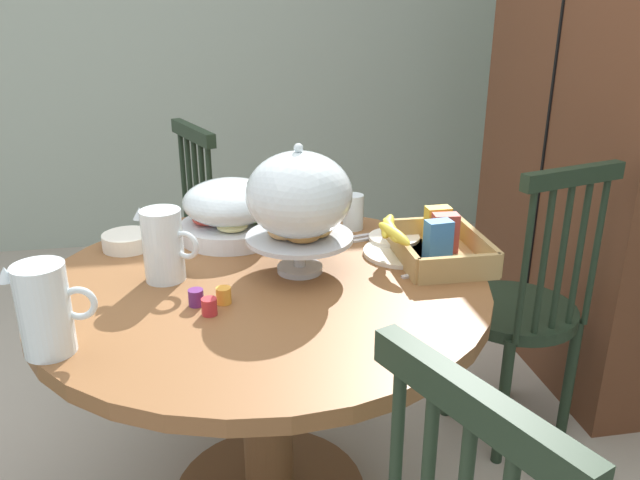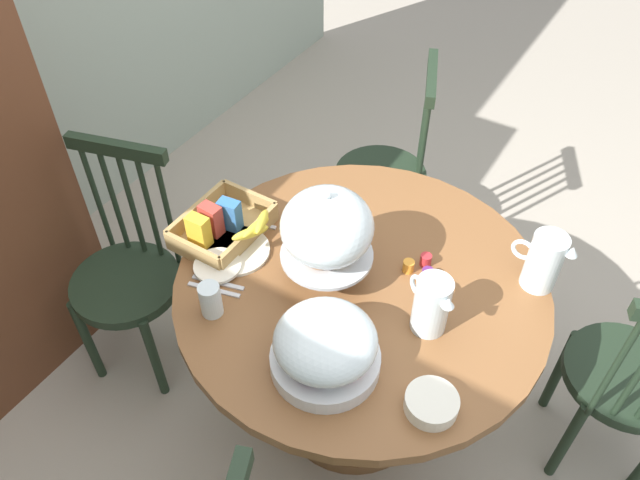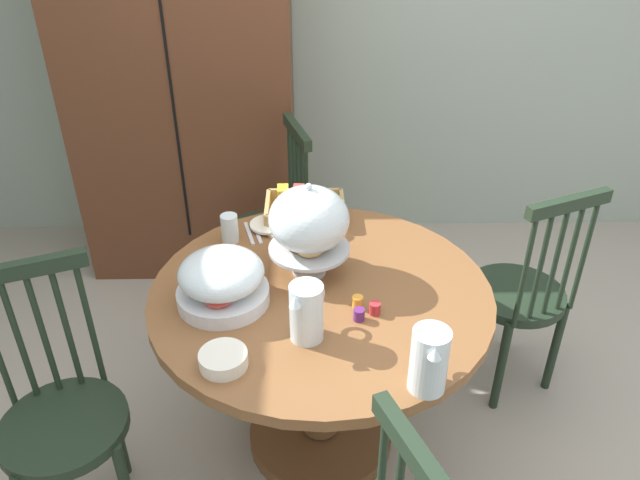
{
  "view_description": "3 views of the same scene",
  "coord_description": "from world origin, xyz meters",
  "px_view_note": "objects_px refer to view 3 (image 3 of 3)",
  "views": [
    {
      "loc": [
        1.37,
        -0.01,
        1.43
      ],
      "look_at": [
        -0.13,
        0.25,
        0.84
      ],
      "focal_mm": 35.85,
      "sensor_mm": 36.0,
      "label": 1
    },
    {
      "loc": [
        -1.26,
        -0.46,
        2.18
      ],
      "look_at": [
        -0.13,
        0.25,
        0.84
      ],
      "focal_mm": 34.94,
      "sensor_mm": 36.0,
      "label": 2
    },
    {
      "loc": [
        -0.16,
        -1.57,
        1.96
      ],
      "look_at": [
        -0.13,
        0.25,
        0.84
      ],
      "focal_mm": 34.45,
      "sensor_mm": 36.0,
      "label": 3
    }
  ],
  "objects_px": {
    "china_plate_small": "(269,224)",
    "windsor_chair_by_cabinet": "(519,297)",
    "milk_pitcher": "(307,314)",
    "fruit_platter_covered": "(222,280)",
    "windsor_chair_far_side": "(63,421)",
    "pastry_stand_with_dome": "(309,223)",
    "wooden_armoire": "(184,88)",
    "cereal_bowl": "(223,359)",
    "drinking_glass": "(230,228)",
    "windsor_chair_facing_door": "(272,232)",
    "china_plate_large": "(292,227)",
    "orange_juice_pitcher": "(429,362)",
    "dining_table": "(321,339)",
    "cereal_basket": "(303,209)"
  },
  "relations": [
    {
      "from": "windsor_chair_far_side",
      "to": "pastry_stand_with_dome",
      "type": "bearing_deg",
      "value": 27.06
    },
    {
      "from": "pastry_stand_with_dome",
      "to": "cereal_basket",
      "type": "relative_size",
      "value": 1.09
    },
    {
      "from": "windsor_chair_by_cabinet",
      "to": "fruit_platter_covered",
      "type": "xyz_separation_m",
      "value": [
        -1.14,
        -0.38,
        0.37
      ]
    },
    {
      "from": "windsor_chair_facing_door",
      "to": "china_plate_small",
      "type": "distance_m",
      "value": 0.54
    },
    {
      "from": "dining_table",
      "to": "windsor_chair_facing_door",
      "type": "relative_size",
      "value": 1.18
    },
    {
      "from": "windsor_chair_by_cabinet",
      "to": "fruit_platter_covered",
      "type": "distance_m",
      "value": 1.26
    },
    {
      "from": "wooden_armoire",
      "to": "dining_table",
      "type": "xyz_separation_m",
      "value": [
        0.67,
        -1.4,
        -0.47
      ]
    },
    {
      "from": "windsor_chair_facing_door",
      "to": "orange_juice_pitcher",
      "type": "distance_m",
      "value": 1.45
    },
    {
      "from": "china_plate_large",
      "to": "cereal_bowl",
      "type": "bearing_deg",
      "value": -103.14
    },
    {
      "from": "china_plate_large",
      "to": "drinking_glass",
      "type": "distance_m",
      "value": 0.25
    },
    {
      "from": "milk_pitcher",
      "to": "fruit_platter_covered",
      "type": "bearing_deg",
      "value": 146.68
    },
    {
      "from": "wooden_armoire",
      "to": "china_plate_large",
      "type": "bearing_deg",
      "value": -60.45
    },
    {
      "from": "china_plate_small",
      "to": "cereal_bowl",
      "type": "bearing_deg",
      "value": -96.62
    },
    {
      "from": "dining_table",
      "to": "cereal_bowl",
      "type": "height_order",
      "value": "cereal_bowl"
    },
    {
      "from": "milk_pitcher",
      "to": "china_plate_large",
      "type": "relative_size",
      "value": 0.85
    },
    {
      "from": "wooden_armoire",
      "to": "cereal_basket",
      "type": "relative_size",
      "value": 6.2
    },
    {
      "from": "orange_juice_pitcher",
      "to": "cereal_bowl",
      "type": "height_order",
      "value": "orange_juice_pitcher"
    },
    {
      "from": "windsor_chair_by_cabinet",
      "to": "cereal_basket",
      "type": "height_order",
      "value": "windsor_chair_by_cabinet"
    },
    {
      "from": "fruit_platter_covered",
      "to": "drinking_glass",
      "type": "relative_size",
      "value": 2.73
    },
    {
      "from": "drinking_glass",
      "to": "windsor_chair_by_cabinet",
      "type": "bearing_deg",
      "value": 0.32
    },
    {
      "from": "china_plate_large",
      "to": "drinking_glass",
      "type": "xyz_separation_m",
      "value": [
        -0.23,
        -0.09,
        0.05
      ]
    },
    {
      "from": "fruit_platter_covered",
      "to": "milk_pitcher",
      "type": "height_order",
      "value": "milk_pitcher"
    },
    {
      "from": "wooden_armoire",
      "to": "windsor_chair_far_side",
      "type": "xyz_separation_m",
      "value": [
        -0.16,
        -1.7,
        -0.53
      ]
    },
    {
      "from": "pastry_stand_with_dome",
      "to": "milk_pitcher",
      "type": "height_order",
      "value": "pastry_stand_with_dome"
    },
    {
      "from": "fruit_platter_covered",
      "to": "windsor_chair_by_cabinet",
      "type": "bearing_deg",
      "value": 18.68
    },
    {
      "from": "milk_pitcher",
      "to": "drinking_glass",
      "type": "relative_size",
      "value": 1.7
    },
    {
      "from": "orange_juice_pitcher",
      "to": "cereal_bowl",
      "type": "distance_m",
      "value": 0.57
    },
    {
      "from": "dining_table",
      "to": "cereal_bowl",
      "type": "distance_m",
      "value": 0.52
    },
    {
      "from": "milk_pitcher",
      "to": "drinking_glass",
      "type": "distance_m",
      "value": 0.63
    },
    {
      "from": "orange_juice_pitcher",
      "to": "milk_pitcher",
      "type": "relative_size",
      "value": 1.03
    },
    {
      "from": "wooden_armoire",
      "to": "cereal_bowl",
      "type": "height_order",
      "value": "wooden_armoire"
    },
    {
      "from": "wooden_armoire",
      "to": "pastry_stand_with_dome",
      "type": "distance_m",
      "value": 1.44
    },
    {
      "from": "windsor_chair_by_cabinet",
      "to": "drinking_glass",
      "type": "distance_m",
      "value": 1.2
    },
    {
      "from": "wooden_armoire",
      "to": "pastry_stand_with_dome",
      "type": "bearing_deg",
      "value": -64.04
    },
    {
      "from": "windsor_chair_far_side",
      "to": "cereal_basket",
      "type": "height_order",
      "value": "windsor_chair_far_side"
    },
    {
      "from": "windsor_chair_facing_door",
      "to": "orange_juice_pitcher",
      "type": "bearing_deg",
      "value": -69.22
    },
    {
      "from": "orange_juice_pitcher",
      "to": "milk_pitcher",
      "type": "xyz_separation_m",
      "value": [
        -0.33,
        0.21,
        -0.0
      ]
    },
    {
      "from": "windsor_chair_far_side",
      "to": "windsor_chair_by_cabinet",
      "type": "bearing_deg",
      "value": 20.62
    },
    {
      "from": "fruit_platter_covered",
      "to": "cereal_basket",
      "type": "relative_size",
      "value": 0.95
    },
    {
      "from": "windsor_chair_facing_door",
      "to": "china_plate_small",
      "type": "height_order",
      "value": "windsor_chair_facing_door"
    },
    {
      "from": "orange_juice_pitcher",
      "to": "china_plate_large",
      "type": "distance_m",
      "value": 0.95
    },
    {
      "from": "fruit_platter_covered",
      "to": "wooden_armoire",
      "type": "bearing_deg",
      "value": 103.47
    },
    {
      "from": "milk_pitcher",
      "to": "china_plate_large",
      "type": "bearing_deg",
      "value": 95.12
    },
    {
      "from": "cereal_bowl",
      "to": "pastry_stand_with_dome",
      "type": "bearing_deg",
      "value": 62.18
    },
    {
      "from": "china_plate_small",
      "to": "windsor_chair_by_cabinet",
      "type": "bearing_deg",
      "value": -4.88
    },
    {
      "from": "windsor_chair_facing_door",
      "to": "windsor_chair_far_side",
      "type": "height_order",
      "value": "same"
    },
    {
      "from": "windsor_chair_by_cabinet",
      "to": "orange_juice_pitcher",
      "type": "bearing_deg",
      "value": -124.79
    },
    {
      "from": "wooden_armoire",
      "to": "milk_pitcher",
      "type": "height_order",
      "value": "wooden_armoire"
    },
    {
      "from": "windsor_chair_by_cabinet",
      "to": "drinking_glass",
      "type": "height_order",
      "value": "windsor_chair_by_cabinet"
    },
    {
      "from": "milk_pitcher",
      "to": "cereal_basket",
      "type": "relative_size",
      "value": 0.59
    }
  ]
}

